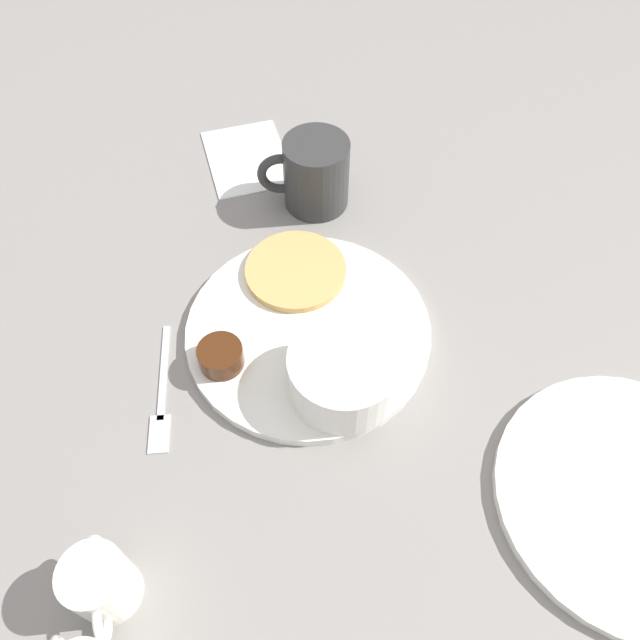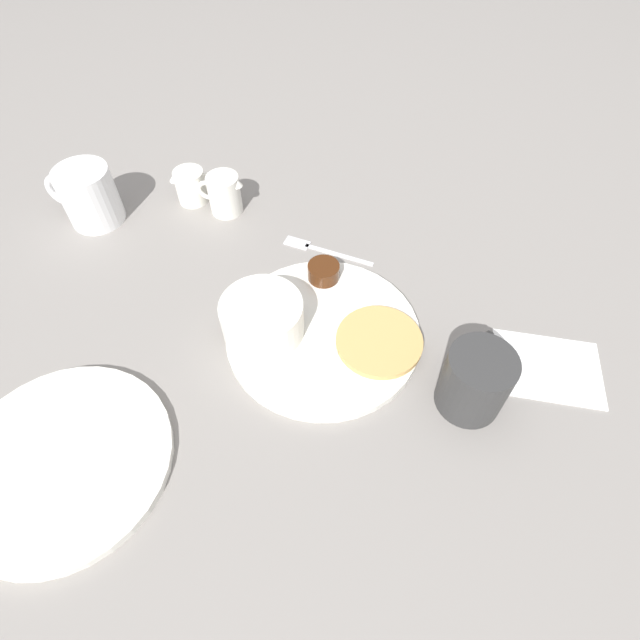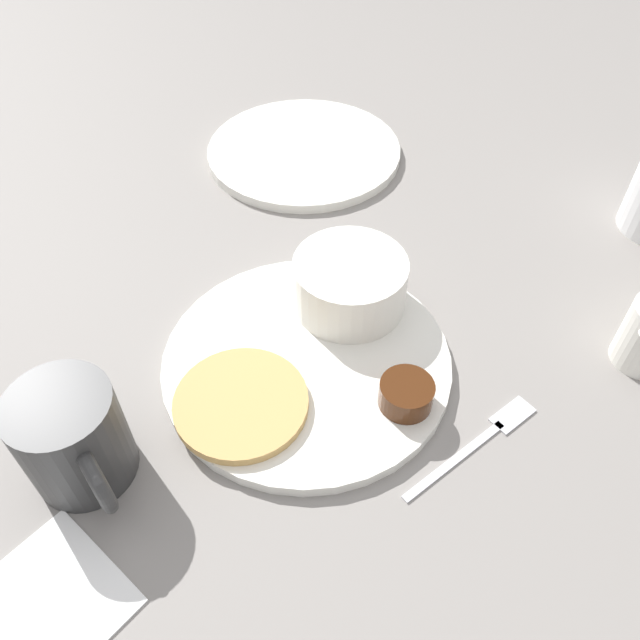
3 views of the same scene
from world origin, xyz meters
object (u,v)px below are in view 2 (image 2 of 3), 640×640
object	(u,v)px
bowl	(262,317)
creamer_pitcher_far	(191,186)
plate	(323,333)
creamer_pitcher_near	(224,194)
fork	(318,248)
second_mug	(88,196)
coffee_mug	(475,380)

from	to	relation	value
bowl	creamer_pitcher_far	world-z (taller)	bowl
plate	bowl	size ratio (longest dim) A/B	2.42
creamer_pitcher_near	plate	bearing A→B (deg)	-42.88
fork	second_mug	size ratio (longest dim) A/B	1.24
bowl	fork	bearing A→B (deg)	82.47
bowl	second_mug	distance (m)	0.38
second_mug	fork	bearing A→B (deg)	4.21
creamer_pitcher_far	fork	bearing A→B (deg)	-14.25
creamer_pitcher_near	second_mug	distance (m)	0.22
plate	bowl	xyz separation A→B (m)	(-0.08, -0.02, 0.03)
creamer_pitcher_far	second_mug	distance (m)	0.16
fork	second_mug	world-z (taller)	second_mug
bowl	creamer_pitcher_far	size ratio (longest dim) A/B	1.72
bowl	fork	distance (m)	0.19
fork	second_mug	distance (m)	0.38
bowl	second_mug	bearing A→B (deg)	156.24
bowl	creamer_pitcher_far	xyz separation A→B (m)	(-0.22, 0.24, -0.01)
coffee_mug	creamer_pitcher_far	world-z (taller)	coffee_mug
bowl	creamer_pitcher_far	distance (m)	0.33
bowl	creamer_pitcher_near	bearing A→B (deg)	122.92
coffee_mug	creamer_pitcher_near	distance (m)	0.50
coffee_mug	second_mug	xyz separation A→B (m)	(-0.63, 0.18, 0.00)
plate	creamer_pitcher_near	xyz separation A→B (m)	(-0.23, 0.21, 0.03)
plate	bowl	distance (m)	0.09
creamer_pitcher_far	fork	size ratio (longest dim) A/B	0.43
plate	creamer_pitcher_near	bearing A→B (deg)	137.12
plate	coffee_mug	xyz separation A→B (m)	(0.20, -0.05, 0.04)
bowl	coffee_mug	xyz separation A→B (m)	(0.28, -0.02, 0.00)
creamer_pitcher_far	second_mug	xyz separation A→B (m)	(-0.14, -0.09, 0.02)
plate	second_mug	world-z (taller)	second_mug
plate	second_mug	size ratio (longest dim) A/B	2.20
coffee_mug	fork	bearing A→B (deg)	140.77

